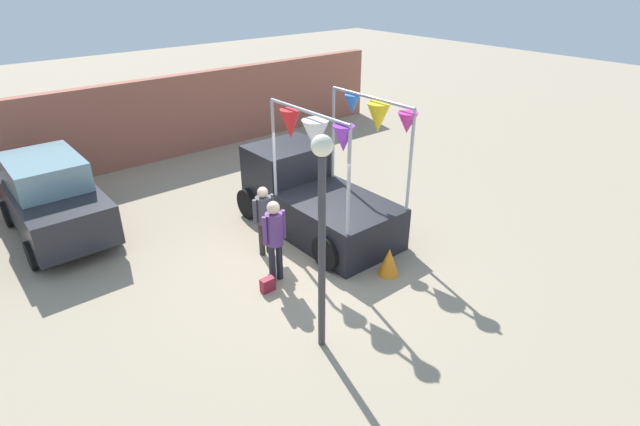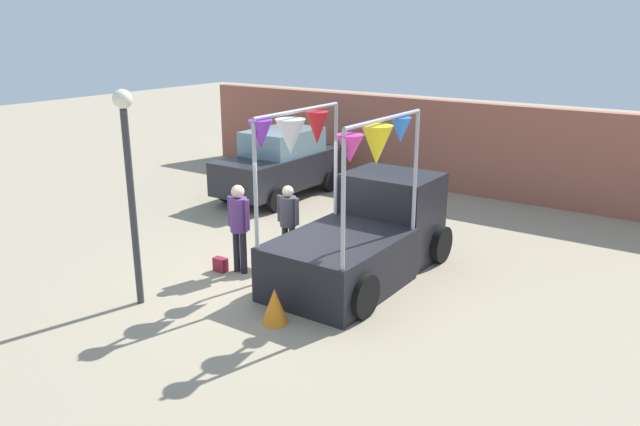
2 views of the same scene
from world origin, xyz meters
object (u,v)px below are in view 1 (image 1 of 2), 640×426
parked_car (52,197)px  folded_kite_bundle_tangerine (389,262)px  vendor_truck (311,192)px  handbag (268,285)px  street_lamp (322,217)px  person_vendor (264,215)px  person_customer (274,234)px

parked_car → folded_kite_bundle_tangerine: parked_car is taller
vendor_truck → parked_car: 6.00m
vendor_truck → handbag: bearing=-146.2°
street_lamp → handbag: bearing=85.1°
folded_kite_bundle_tangerine → vendor_truck: bearing=87.5°
street_lamp → parked_car: bearing=108.5°
person_vendor → street_lamp: bearing=-106.9°
folded_kite_bundle_tangerine → person_vendor: bearing=122.7°
person_customer → handbag: (-0.35, -0.20, -0.94)m
vendor_truck → folded_kite_bundle_tangerine: 2.77m
street_lamp → folded_kite_bundle_tangerine: street_lamp is taller
vendor_truck → person_vendor: bearing=-166.5°
street_lamp → folded_kite_bundle_tangerine: size_ratio=6.17×
person_customer → person_vendor: size_ratio=1.10×
parked_car → street_lamp: size_ratio=1.08×
handbag → street_lamp: street_lamp is taller
street_lamp → person_customer: bearing=76.1°
parked_car → person_customer: size_ratio=2.26×
vendor_truck → folded_kite_bundle_tangerine: size_ratio=6.75×
vendor_truck → person_vendor: 1.65m
street_lamp → folded_kite_bundle_tangerine: 3.31m
handbag → person_customer: bearing=29.7°
person_customer → handbag: 1.02m
person_customer → street_lamp: bearing=-103.9°
parked_car → folded_kite_bundle_tangerine: size_ratio=6.67×
person_customer → street_lamp: 2.51m
parked_car → person_customer: bearing=-59.9°
vendor_truck → parked_car: (-4.87, 3.51, 0.06)m
vendor_truck → person_customer: size_ratio=2.29×
vendor_truck → street_lamp: (-2.54, -3.45, 1.55)m
person_customer → handbag: person_customer is taller
person_customer → vendor_truck: bearing=34.5°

